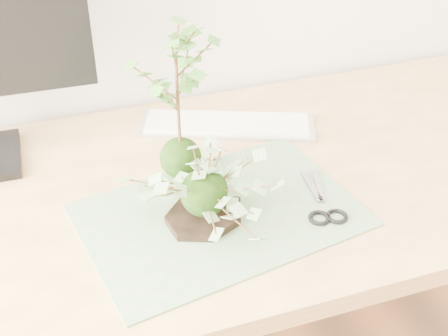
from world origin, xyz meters
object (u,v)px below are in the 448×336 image
at_px(ivy_kokedama, 204,174).
at_px(maple_kokedama, 176,65).
at_px(keyboard, 227,125).
at_px(desk, 220,216).

distance_m(ivy_kokedama, maple_kokedama, 0.20).
height_order(ivy_kokedama, maple_kokedama, maple_kokedama).
relative_size(maple_kokedama, keyboard, 0.86).
bearing_deg(desk, maple_kokedama, 143.50).
relative_size(desk, ivy_kokedama, 5.46).
bearing_deg(keyboard, maple_kokedama, -114.06).
bearing_deg(maple_kokedama, keyboard, 44.34).
bearing_deg(keyboard, ivy_kokedama, -94.53).
relative_size(ivy_kokedama, maple_kokedama, 0.85).
bearing_deg(ivy_kokedama, maple_kokedama, 91.17).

